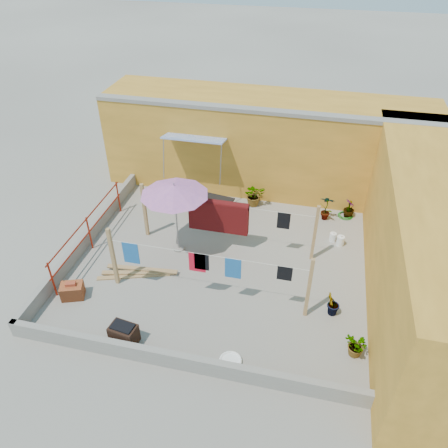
{
  "coord_description": "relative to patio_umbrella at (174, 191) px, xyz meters",
  "views": [
    {
      "loc": [
        2.25,
        -9.11,
        8.18
      ],
      "look_at": [
        0.04,
        0.3,
        1.17
      ],
      "focal_mm": 35.0,
      "sensor_mm": 36.0,
      "label": 1
    }
  ],
  "objects": [
    {
      "name": "clothesline_rig",
      "position": [
        1.15,
        0.21,
        -1.01
      ],
      "size": [
        5.09,
        2.35,
        1.8
      ],
      "color": "tan",
      "rests_on": "ground"
    },
    {
      "name": "plant_back_a",
      "position": [
        1.75,
        2.87,
        -1.64
      ],
      "size": [
        0.87,
        0.82,
        0.77
      ],
      "primitive_type": "imported",
      "rotation": [
        0.0,
        0.0,
        0.38
      ],
      "color": "#225418",
      "rests_on": "ground"
    },
    {
      "name": "parapet_front",
      "position": [
        1.34,
        -3.91,
        -1.81
      ],
      "size": [
        8.3,
        0.16,
        0.44
      ],
      "primitive_type": "cube",
      "color": "gray",
      "rests_on": "ground"
    },
    {
      "name": "plant_right_a",
      "position": [
        4.14,
        2.56,
        -1.58
      ],
      "size": [
        0.52,
        0.39,
        0.9
      ],
      "primitive_type": "imported",
      "rotation": [
        0.0,
        0.0,
        2.99
      ],
      "color": "#225418",
      "rests_on": "ground"
    },
    {
      "name": "water_jug_a",
      "position": [
        4.64,
        1.28,
        -1.87
      ],
      "size": [
        0.23,
        0.23,
        0.36
      ],
      "color": "white",
      "rests_on": "ground"
    },
    {
      "name": "patio_umbrella",
      "position": [
        0.0,
        0.0,
        0.0
      ],
      "size": [
        2.42,
        2.42,
        2.26
      ],
      "color": "gray",
      "rests_on": "ground"
    },
    {
      "name": "brazier",
      "position": [
        -0.16,
        -3.53,
        -1.76
      ],
      "size": [
        0.66,
        0.49,
        0.55
      ],
      "color": "black",
      "rests_on": "ground"
    },
    {
      "name": "plant_right_b",
      "position": [
        4.47,
        -1.58,
        -1.68
      ],
      "size": [
        0.47,
        0.49,
        0.69
      ],
      "primitive_type": "imported",
      "rotation": [
        0.0,
        0.0,
        4.09
      ],
      "color": "#225418",
      "rests_on": "ground"
    },
    {
      "name": "brick_stack",
      "position": [
        -2.05,
        -2.49,
        -1.82
      ],
      "size": [
        0.66,
        0.57,
        0.49
      ],
      "color": "#A34C25",
      "rests_on": "ground"
    },
    {
      "name": "white_basin",
      "position": [
        2.35,
        -3.53,
        -1.98
      ],
      "size": [
        0.51,
        0.51,
        0.09
      ],
      "color": "white",
      "rests_on": "ground"
    },
    {
      "name": "wall_right",
      "position": [
        6.54,
        -0.33,
        -0.43
      ],
      "size": [
        2.4,
        9.0,
        3.2
      ],
      "primitive_type": "cube",
      "color": "gold",
      "rests_on": "ground"
    },
    {
      "name": "wall_back",
      "position": [
        1.84,
        4.36,
        -0.42
      ],
      "size": [
        11.0,
        3.27,
        3.21
      ],
      "color": "gold",
      "rests_on": "ground"
    },
    {
      "name": "water_jug_b",
      "position": [
        4.41,
        1.44,
        -1.89
      ],
      "size": [
        0.2,
        0.2,
        0.32
      ],
      "color": "white",
      "rests_on": "ground"
    },
    {
      "name": "lumber_pile",
      "position": [
        -0.75,
        -1.31,
        -1.96
      ],
      "size": [
        2.11,
        0.8,
        0.13
      ],
      "color": "tan",
      "rests_on": "ground"
    },
    {
      "name": "red_railing",
      "position": [
        -2.51,
        -0.53,
        -1.31
      ],
      "size": [
        0.05,
        4.2,
        1.1
      ],
      "color": "maroon",
      "rests_on": "ground"
    },
    {
      "name": "plant_back_b",
      "position": [
        4.86,
        2.87,
        -1.71
      ],
      "size": [
        0.45,
        0.45,
        0.63
      ],
      "primitive_type": "imported",
      "rotation": [
        0.0,
        0.0,
        1.93
      ],
      "color": "#225418",
      "rests_on": "ground"
    },
    {
      "name": "outdoor_table",
      "position": [
        0.49,
        1.86,
        -1.43
      ],
      "size": [
        1.51,
        0.93,
        0.67
      ],
      "color": "black",
      "rests_on": "ground"
    },
    {
      "name": "ground",
      "position": [
        1.34,
        -0.33,
        -2.03
      ],
      "size": [
        80.0,
        80.0,
        0.0
      ],
      "primitive_type": "plane",
      "color": "#9E998E",
      "rests_on": "ground"
    },
    {
      "name": "green_hose",
      "position": [
        4.78,
        2.87,
        -1.99
      ],
      "size": [
        0.49,
        0.49,
        0.07
      ],
      "color": "#197019",
      "rests_on": "ground"
    },
    {
      "name": "plant_right_c",
      "position": [
        5.04,
        -2.7,
        -1.73
      ],
      "size": [
        0.67,
        0.69,
        0.59
      ],
      "primitive_type": "imported",
      "rotation": [
        0.0,
        0.0,
        5.26
      ],
      "color": "#225418",
      "rests_on": "ground"
    },
    {
      "name": "parapet_left",
      "position": [
        -2.74,
        -0.33,
        -1.81
      ],
      "size": [
        0.16,
        7.3,
        0.44
      ],
      "primitive_type": "cube",
      "color": "gray",
      "rests_on": "ground"
    }
  ]
}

